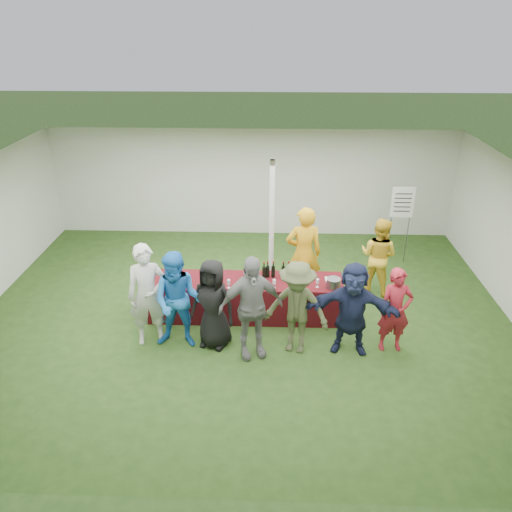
{
  "coord_description": "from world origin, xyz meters",
  "views": [
    {
      "loc": [
        0.51,
        -8.01,
        5.18
      ],
      "look_at": [
        0.23,
        0.04,
        1.25
      ],
      "focal_mm": 35.0,
      "sensor_mm": 36.0,
      "label": 1
    }
  ],
  "objects_px": {
    "customer_1": "(178,301)",
    "customer_5": "(352,308)",
    "wine_list_sign": "(402,208)",
    "staff_pourer": "(304,254)",
    "dump_bucket": "(333,283)",
    "staff_back": "(378,256)",
    "serving_table": "(245,298)",
    "customer_2": "(213,304)",
    "customer_4": "(297,308)",
    "customer_6": "(395,310)",
    "customer_0": "(148,295)",
    "customer_3": "(251,307)"
  },
  "relations": [
    {
      "from": "customer_1",
      "to": "customer_3",
      "type": "distance_m",
      "value": 1.24
    },
    {
      "from": "staff_back",
      "to": "customer_6",
      "type": "bearing_deg",
      "value": 122.42
    },
    {
      "from": "customer_1",
      "to": "customer_3",
      "type": "bearing_deg",
      "value": -6.47
    },
    {
      "from": "dump_bucket",
      "to": "customer_4",
      "type": "bearing_deg",
      "value": -129.24
    },
    {
      "from": "customer_2",
      "to": "customer_4",
      "type": "relative_size",
      "value": 0.97
    },
    {
      "from": "customer_6",
      "to": "customer_2",
      "type": "bearing_deg",
      "value": 174.97
    },
    {
      "from": "staff_back",
      "to": "customer_0",
      "type": "relative_size",
      "value": 0.87
    },
    {
      "from": "wine_list_sign",
      "to": "customer_2",
      "type": "relative_size",
      "value": 1.12
    },
    {
      "from": "staff_pourer",
      "to": "customer_2",
      "type": "bearing_deg",
      "value": 40.99
    },
    {
      "from": "wine_list_sign",
      "to": "customer_0",
      "type": "relative_size",
      "value": 0.98
    },
    {
      "from": "dump_bucket",
      "to": "customer_5",
      "type": "bearing_deg",
      "value": -74.71
    },
    {
      "from": "customer_4",
      "to": "customer_5",
      "type": "distance_m",
      "value": 0.91
    },
    {
      "from": "serving_table",
      "to": "customer_2",
      "type": "relative_size",
      "value": 2.25
    },
    {
      "from": "customer_3",
      "to": "customer_4",
      "type": "height_order",
      "value": "customer_3"
    },
    {
      "from": "customer_5",
      "to": "staff_pourer",
      "type": "bearing_deg",
      "value": 119.86
    },
    {
      "from": "staff_back",
      "to": "serving_table",
      "type": "bearing_deg",
      "value": 56.4
    },
    {
      "from": "dump_bucket",
      "to": "customer_6",
      "type": "height_order",
      "value": "customer_6"
    },
    {
      "from": "customer_0",
      "to": "customer_6",
      "type": "relative_size",
      "value": 1.22
    },
    {
      "from": "staff_back",
      "to": "customer_1",
      "type": "xyz_separation_m",
      "value": [
        -3.69,
        -2.01,
        0.08
      ]
    },
    {
      "from": "staff_back",
      "to": "customer_1",
      "type": "distance_m",
      "value": 4.2
    },
    {
      "from": "wine_list_sign",
      "to": "staff_back",
      "type": "bearing_deg",
      "value": -117.64
    },
    {
      "from": "dump_bucket",
      "to": "staff_pourer",
      "type": "bearing_deg",
      "value": 117.85
    },
    {
      "from": "serving_table",
      "to": "dump_bucket",
      "type": "relative_size",
      "value": 14.4
    },
    {
      "from": "serving_table",
      "to": "customer_5",
      "type": "xyz_separation_m",
      "value": [
        1.81,
        -1.03,
        0.45
      ]
    },
    {
      "from": "staff_pourer",
      "to": "customer_2",
      "type": "relative_size",
      "value": 1.21
    },
    {
      "from": "customer_0",
      "to": "customer_4",
      "type": "height_order",
      "value": "customer_0"
    },
    {
      "from": "wine_list_sign",
      "to": "customer_1",
      "type": "bearing_deg",
      "value": -142.55
    },
    {
      "from": "customer_2",
      "to": "customer_5",
      "type": "xyz_separation_m",
      "value": [
        2.3,
        -0.09,
        0.02
      ]
    },
    {
      "from": "customer_1",
      "to": "staff_back",
      "type": "bearing_deg",
      "value": 32.28
    },
    {
      "from": "customer_0",
      "to": "customer_1",
      "type": "height_order",
      "value": "customer_0"
    },
    {
      "from": "customer_5",
      "to": "customer_4",
      "type": "bearing_deg",
      "value": -170.49
    },
    {
      "from": "dump_bucket",
      "to": "customer_5",
      "type": "relative_size",
      "value": 0.15
    },
    {
      "from": "customer_4",
      "to": "customer_6",
      "type": "relative_size",
      "value": 1.1
    },
    {
      "from": "customer_3",
      "to": "customer_5",
      "type": "distance_m",
      "value": 1.67
    },
    {
      "from": "customer_1",
      "to": "customer_2",
      "type": "height_order",
      "value": "customer_1"
    },
    {
      "from": "wine_list_sign",
      "to": "customer_1",
      "type": "distance_m",
      "value": 5.55
    },
    {
      "from": "customer_0",
      "to": "customer_6",
      "type": "xyz_separation_m",
      "value": [
        4.13,
        -0.08,
        -0.16
      ]
    },
    {
      "from": "customer_6",
      "to": "customer_5",
      "type": "bearing_deg",
      "value": -179.18
    },
    {
      "from": "staff_pourer",
      "to": "customer_4",
      "type": "height_order",
      "value": "staff_pourer"
    },
    {
      "from": "serving_table",
      "to": "customer_3",
      "type": "relative_size",
      "value": 1.98
    },
    {
      "from": "customer_0",
      "to": "customer_6",
      "type": "bearing_deg",
      "value": -15.92
    },
    {
      "from": "dump_bucket",
      "to": "staff_back",
      "type": "relative_size",
      "value": 0.16
    },
    {
      "from": "customer_4",
      "to": "dump_bucket",
      "type": "bearing_deg",
      "value": 65.52
    },
    {
      "from": "customer_2",
      "to": "customer_1",
      "type": "bearing_deg",
      "value": -157.71
    },
    {
      "from": "customer_1",
      "to": "customer_2",
      "type": "xyz_separation_m",
      "value": [
        0.57,
        0.04,
        -0.07
      ]
    },
    {
      "from": "customer_1",
      "to": "customer_5",
      "type": "height_order",
      "value": "customer_1"
    },
    {
      "from": "customer_5",
      "to": "customer_0",
      "type": "bearing_deg",
      "value": -174.9
    },
    {
      "from": "dump_bucket",
      "to": "customer_0",
      "type": "bearing_deg",
      "value": -168.26
    },
    {
      "from": "customer_4",
      "to": "serving_table",
      "type": "bearing_deg",
      "value": 145.3
    },
    {
      "from": "dump_bucket",
      "to": "customer_1",
      "type": "height_order",
      "value": "customer_1"
    }
  ]
}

